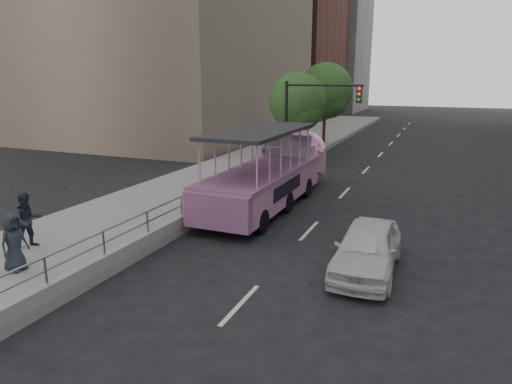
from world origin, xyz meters
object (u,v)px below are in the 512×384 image
at_px(traffic_signal, 307,114).
at_px(pedestrian_mid, 28,220).
at_px(duck_boat, 272,175).
at_px(parking_sign, 264,154).
at_px(street_tree_far, 326,92).
at_px(car, 367,248).
at_px(pedestrian_far, 14,242).
at_px(street_tree_near, 298,104).

bearing_deg(traffic_signal, pedestrian_mid, -108.02).
height_order(duck_boat, parking_sign, duck_boat).
xyz_separation_m(traffic_signal, street_tree_far, (-1.40, 9.43, 0.81)).
relative_size(car, pedestrian_mid, 2.43).
bearing_deg(duck_boat, pedestrian_mid, -118.62).
bearing_deg(car, street_tree_far, 106.55).
bearing_deg(street_tree_far, traffic_signal, -81.57).
height_order(duck_boat, pedestrian_far, duck_boat).
bearing_deg(pedestrian_mid, street_tree_far, 16.73).
height_order(car, street_tree_far, street_tree_far).
height_order(pedestrian_far, street_tree_near, street_tree_near).
distance_m(pedestrian_mid, pedestrian_far, 1.82).
relative_size(duck_boat, street_tree_near, 1.79).
relative_size(pedestrian_mid, street_tree_near, 0.30).
xyz_separation_m(car, street_tree_near, (-6.82, 14.75, 3.10)).
bearing_deg(street_tree_near, pedestrian_mid, -99.71).
relative_size(car, street_tree_near, 0.73).
xyz_separation_m(pedestrian_mid, parking_sign, (3.32, 11.21, 0.52)).
distance_m(duck_boat, street_tree_far, 15.33).
relative_size(pedestrian_mid, pedestrian_far, 1.07).
height_order(parking_sign, traffic_signal, traffic_signal).
relative_size(duck_boat, street_tree_far, 1.59).
height_order(pedestrian_mid, traffic_signal, traffic_signal).
xyz_separation_m(pedestrian_mid, pedestrian_far, (1.11, -1.44, -0.06)).
xyz_separation_m(duck_boat, car, (5.11, -5.80, -0.55)).
bearing_deg(traffic_signal, duck_boat, -88.88).
height_order(duck_boat, street_tree_near, street_tree_near).
distance_m(duck_boat, street_tree_near, 9.47).
xyz_separation_m(duck_boat, street_tree_far, (-1.51, 14.95, 3.05)).
height_order(car, parking_sign, parking_sign).
bearing_deg(street_tree_near, car, -65.19).
bearing_deg(pedestrian_far, pedestrian_mid, 38.06).
relative_size(duck_boat, pedestrian_far, 6.37).
distance_m(pedestrian_mid, street_tree_near, 18.05).
bearing_deg(pedestrian_far, traffic_signal, -12.14).
height_order(pedestrian_mid, parking_sign, parking_sign).
height_order(traffic_signal, street_tree_near, street_tree_near).
distance_m(car, traffic_signal, 12.77).
distance_m(car, pedestrian_far, 9.72).
height_order(car, pedestrian_mid, pedestrian_mid).
bearing_deg(street_tree_far, pedestrian_far, -94.80).
relative_size(car, traffic_signal, 0.81).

